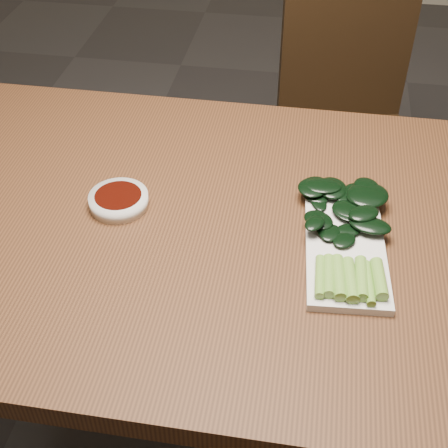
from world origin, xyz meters
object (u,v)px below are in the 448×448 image
sauce_bowl (119,200)px  gai_lan (347,218)px  table (229,252)px  chair_far (346,122)px  serving_plate (345,243)px

sauce_bowl → gai_lan: 0.40m
sauce_bowl → gai_lan: bearing=0.3°
table → chair_far: chair_far is taller
chair_far → gai_lan: 0.83m
gai_lan → table: bearing=-176.1°
chair_far → sauce_bowl: bearing=-131.8°
serving_plate → gai_lan: size_ratio=0.99×
table → serving_plate: size_ratio=4.62×
table → serving_plate: 0.21m
table → gai_lan: gai_lan is taller
serving_plate → sauce_bowl: bearing=174.0°
serving_plate → table: bearing=171.2°
serving_plate → gai_lan: bearing=88.3°
sauce_bowl → serving_plate: (0.40, -0.04, -0.01)m
sauce_bowl → serving_plate: 0.40m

